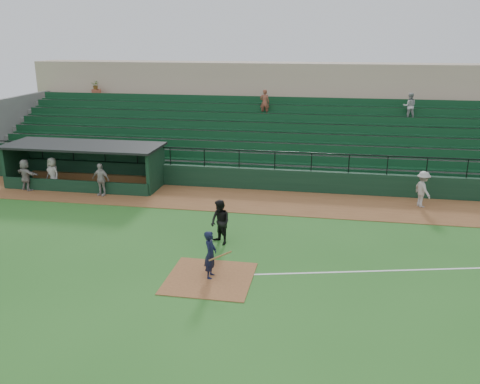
# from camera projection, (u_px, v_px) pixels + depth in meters

# --- Properties ---
(ground) EXTENTS (90.00, 90.00, 0.00)m
(ground) POSITION_uv_depth(u_px,v_px,m) (216.00, 266.00, 18.86)
(ground) COLOR #245E1E
(ground) RESTS_ON ground
(warning_track) EXTENTS (40.00, 4.00, 0.03)m
(warning_track) POSITION_uv_depth(u_px,v_px,m) (250.00, 201.00, 26.38)
(warning_track) COLOR brown
(warning_track) RESTS_ON ground
(home_plate_dirt) EXTENTS (3.00, 3.00, 0.03)m
(home_plate_dirt) POSITION_uv_depth(u_px,v_px,m) (210.00, 278.00, 17.92)
(home_plate_dirt) COLOR brown
(home_plate_dirt) RESTS_ON ground
(foul_line) EXTENTS (17.49, 4.44, 0.01)m
(foul_line) POSITION_uv_depth(u_px,v_px,m) (435.00, 269.00, 18.61)
(foul_line) COLOR white
(foul_line) RESTS_ON ground
(stadium_structure) EXTENTS (38.00, 13.08, 6.40)m
(stadium_structure) POSITION_uv_depth(u_px,v_px,m) (271.00, 129.00, 33.66)
(stadium_structure) COLOR black
(stadium_structure) RESTS_ON ground
(dugout) EXTENTS (8.90, 3.20, 2.42)m
(dugout) POSITION_uv_depth(u_px,v_px,m) (88.00, 161.00, 29.13)
(dugout) COLOR black
(dugout) RESTS_ON ground
(batter_at_plate) EXTENTS (1.01, 0.69, 1.76)m
(batter_at_plate) POSITION_uv_depth(u_px,v_px,m) (210.00, 255.00, 17.75)
(batter_at_plate) COLOR black
(batter_at_plate) RESTS_ON ground
(umpire) EXTENTS (1.15, 1.13, 1.87)m
(umpire) POSITION_uv_depth(u_px,v_px,m) (220.00, 222.00, 20.69)
(umpire) COLOR black
(umpire) RESTS_ON ground
(runner) EXTENTS (1.08, 1.35, 1.83)m
(runner) POSITION_uv_depth(u_px,v_px,m) (423.00, 189.00, 25.16)
(runner) COLOR #A59F9A
(runner) RESTS_ON warning_track
(dugout_player_a) EXTENTS (1.09, 0.60, 1.77)m
(dugout_player_a) POSITION_uv_depth(u_px,v_px,m) (101.00, 179.00, 27.01)
(dugout_player_a) COLOR #ABA5A0
(dugout_player_a) RESTS_ON warning_track
(dugout_player_b) EXTENTS (1.04, 0.87, 1.81)m
(dugout_player_b) POSITION_uv_depth(u_px,v_px,m) (53.00, 173.00, 28.11)
(dugout_player_b) COLOR #ABA5A0
(dugout_player_b) RESTS_ON warning_track
(dugout_player_c) EXTENTS (1.71, 1.08, 1.76)m
(dugout_player_c) POSITION_uv_depth(u_px,v_px,m) (26.00, 175.00, 27.93)
(dugout_player_c) COLOR #9A9490
(dugout_player_c) RESTS_ON warning_track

